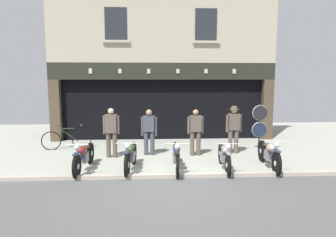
{
  "coord_description": "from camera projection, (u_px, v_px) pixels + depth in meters",
  "views": [
    {
      "loc": [
        -0.49,
        -7.7,
        2.63
      ],
      "look_at": [
        0.07,
        2.62,
        1.27
      ],
      "focal_mm": 32.19,
      "sensor_mm": 36.0,
      "label": 1
    }
  ],
  "objects": [
    {
      "name": "motorcycle_center",
      "position": [
        176.0,
        155.0,
        8.7
      ],
      "size": [
        0.62,
        2.09,
        0.93
      ],
      "rotation": [
        0.0,
        0.0,
        3.1
      ],
      "color": "black",
      "rests_on": "ground"
    },
    {
      "name": "motorcycle_left",
      "position": [
        84.0,
        156.0,
        8.64
      ],
      "size": [
        0.62,
        2.1,
        0.92
      ],
      "rotation": [
        0.0,
        0.0,
        3.09
      ],
      "color": "black",
      "rests_on": "ground"
    },
    {
      "name": "shop_facade",
      "position": [
        162.0,
        97.0,
        14.68
      ],
      "size": [
        9.84,
        4.42,
        6.58
      ],
      "color": "black",
      "rests_on": "ground"
    },
    {
      "name": "salesman_left",
      "position": [
        111.0,
        130.0,
        10.05
      ],
      "size": [
        0.56,
        0.27,
        1.66
      ],
      "rotation": [
        0.0,
        0.0,
        3.03
      ],
      "color": "brown",
      "rests_on": "ground"
    },
    {
      "name": "ground",
      "position": [
        173.0,
        194.0,
        7.02
      ],
      "size": [
        21.54,
        22.0,
        0.18
      ],
      "color": "#989C8F"
    },
    {
      "name": "salesman_right",
      "position": [
        195.0,
        130.0,
        10.31
      ],
      "size": [
        0.56,
        0.26,
        1.6
      ],
      "rotation": [
        0.0,
        0.0,
        3.2
      ],
      "color": "brown",
      "rests_on": "ground"
    },
    {
      "name": "assistant_far_right",
      "position": [
        234.0,
        127.0,
        10.6
      ],
      "size": [
        0.56,
        0.32,
        1.68
      ],
      "rotation": [
        0.0,
        0.0,
        3.2
      ],
      "color": "brown",
      "rests_on": "ground"
    },
    {
      "name": "leaning_bicycle",
      "position": [
        66.0,
        139.0,
        11.32
      ],
      "size": [
        1.79,
        0.55,
        0.95
      ],
      "rotation": [
        0.0,
        0.0,
        -1.37
      ],
      "color": "black",
      "rests_on": "ground"
    },
    {
      "name": "motorcycle_right",
      "position": [
        269.0,
        154.0,
        8.89
      ],
      "size": [
        0.62,
        2.12,
        0.94
      ],
      "rotation": [
        0.0,
        0.0,
        3.06
      ],
      "color": "black",
      "rests_on": "ground"
    },
    {
      "name": "advert_board_near",
      "position": [
        112.0,
        100.0,
        12.99
      ],
      "size": [
        0.66,
        0.03,
        0.92
      ],
      "color": "beige"
    },
    {
      "name": "shopkeeper_center",
      "position": [
        149.0,
        130.0,
        10.38
      ],
      "size": [
        0.55,
        0.28,
        1.59
      ],
      "rotation": [
        0.0,
        0.0,
        2.98
      ],
      "color": "#3D424C",
      "rests_on": "ground"
    },
    {
      "name": "tyre_sign_pole",
      "position": [
        260.0,
        122.0,
        11.29
      ],
      "size": [
        0.58,
        0.06,
        1.71
      ],
      "color": "#232328",
      "rests_on": "ground"
    },
    {
      "name": "motorcycle_center_right",
      "position": [
        224.0,
        156.0,
        8.74
      ],
      "size": [
        0.62,
        1.97,
        0.9
      ],
      "rotation": [
        0.0,
        0.0,
        3.06
      ],
      "color": "black",
      "rests_on": "ground"
    },
    {
      "name": "motorcycle_center_left",
      "position": [
        131.0,
        156.0,
        8.67
      ],
      "size": [
        0.62,
        1.98,
        0.94
      ],
      "rotation": [
        0.0,
        0.0,
        3.06
      ],
      "color": "black",
      "rests_on": "ground"
    }
  ]
}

